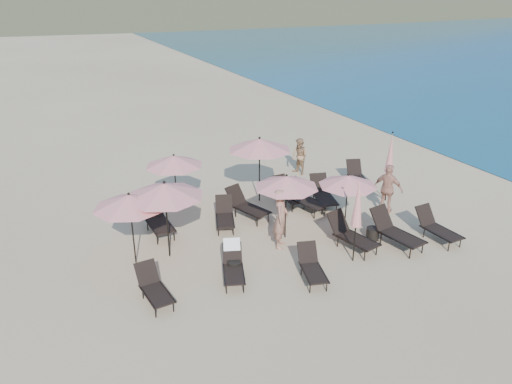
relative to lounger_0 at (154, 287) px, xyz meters
name	(u,v)px	position (x,y,z in m)	size (l,w,h in m)	color
ground	(341,261)	(5.54, -0.44, -0.40)	(800.00, 800.00, 0.00)	#D6BA8C
lounger_0	(154,287)	(0.00, 0.00, 0.00)	(0.71, 1.55, 0.86)	black
lounger_1	(233,264)	(2.28, 0.12, 0.05)	(1.01, 1.60, 0.94)	black
lounger_2	(312,266)	(4.24, -0.86, -0.01)	(0.93, 1.57, 0.85)	black
lounger_3	(351,234)	(6.25, 0.13, 0.07)	(1.03, 1.85, 1.00)	black
lounger_4	(395,231)	(7.60, -0.31, 0.09)	(1.00, 1.93, 1.06)	black
lounger_5	(437,227)	(9.06, -0.59, 0.04)	(0.71, 1.67, 0.94)	black
lounger_6	(157,219)	(1.11, 3.74, 0.07)	(0.73, 1.78, 1.01)	black
lounger_7	(225,215)	(3.28, 3.20, 0.01)	(1.06, 1.64, 0.88)	black
lounger_8	(246,205)	(4.23, 3.52, 0.06)	(1.19, 1.84, 0.99)	black
lounger_9	(304,197)	(6.38, 3.22, 0.07)	(1.07, 1.86, 1.01)	black
lounger_10	(323,193)	(7.22, 3.25, 0.06)	(1.09, 1.84, 0.99)	black
lounger_11	(357,176)	(9.49, 4.24, 0.03)	(1.10, 1.71, 0.92)	black
lounger_12	(287,193)	(6.09, 3.93, 0.03)	(0.71, 1.64, 0.92)	black
umbrella_open_0	(129,201)	(-0.01, 2.11, 1.59)	(2.10, 2.10, 2.25)	black
umbrella_open_1	(286,182)	(4.74, 1.60, 1.54)	(2.04, 2.04, 2.20)	black
umbrella_open_2	(348,181)	(6.73, 1.13, 1.41)	(1.90, 1.90, 2.05)	black
umbrella_open_3	(174,161)	(2.16, 5.00, 1.54)	(2.04, 2.04, 2.19)	black
umbrella_open_4	(259,144)	(5.27, 4.61, 1.82)	(2.34, 2.34, 2.52)	black
umbrella_open_5	(165,190)	(1.00, 2.05, 1.76)	(2.28, 2.28, 2.45)	black
umbrella_closed_0	(358,202)	(5.86, -0.58, 1.51)	(0.32, 0.32, 2.75)	black
umbrella_closed_1	(390,153)	(9.62, 2.58, 1.47)	(0.32, 0.32, 2.70)	black
side_table_0	(234,268)	(2.37, 0.28, -0.19)	(0.39, 0.39, 0.42)	black
side_table_1	(373,234)	(7.21, 0.26, -0.20)	(0.42, 0.42, 0.41)	black
beachgoer_a	(281,219)	(4.32, 1.14, 0.56)	(0.70, 0.46, 1.92)	#9F6A56
beachgoer_b	(300,157)	(8.05, 6.42, 0.38)	(0.76, 0.59, 1.57)	#A37A54
beachgoer_c	(388,189)	(8.94, 1.73, 0.50)	(1.06, 0.44, 1.80)	tan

